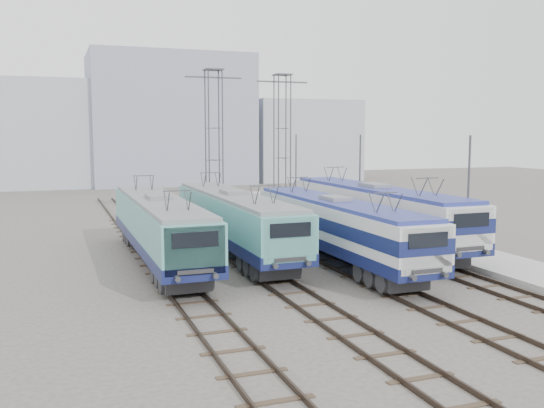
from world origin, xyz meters
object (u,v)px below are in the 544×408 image
Objects in this scene: catenary_tower_east at (282,139)px; mast_mid at (360,184)px; locomotive_far_right at (376,210)px; mast_front at (468,202)px; locomotive_far_left at (159,225)px; catenary_tower_west at (214,139)px; mast_rear at (296,174)px; locomotive_center_left at (235,218)px; locomotive_center_right at (337,224)px.

catenary_tower_east is 10.69m from mast_mid.
mast_front is (1.85, -6.44, 1.13)m from locomotive_far_right.
locomotive_far_left is 16.21m from catenary_tower_west.
locomotive_far_left is 1.47× the size of catenary_tower_west.
mast_front and mast_rear have the same top height.
locomotive_far_right is at bearing -2.75° from locomotive_center_left.
locomotive_far_left is 0.99× the size of locomotive_center_left.
mast_rear is (1.85, 17.56, 1.13)m from locomotive_far_right.
locomotive_center_right is at bearing -106.65° from mast_rear.
locomotive_far_right is at bearing 39.24° from locomotive_center_right.
locomotive_center_left is 9.01m from locomotive_far_right.
locomotive_far_right is 2.65× the size of mast_front.
catenary_tower_east reaches higher than mast_mid.
mast_mid is at bearing -78.14° from catenary_tower_east.
mast_rear reaches higher than locomotive_far_left.
mast_rear is (10.85, 17.13, 1.29)m from locomotive_center_left.
locomotive_center_left reaches higher than locomotive_far_left.
mast_mid is at bearing 55.50° from locomotive_center_right.
catenary_tower_east reaches higher than locomotive_center_right.
locomotive_far_left is at bearing 158.83° from mast_front.
locomotive_center_left is 12.07m from mast_mid.
locomotive_far_left is at bearing -158.47° from mast_mid.
catenary_tower_east is (-0.25, 15.56, 4.28)m from locomotive_far_right.
catenary_tower_east reaches higher than mast_front.
locomotive_center_left is at bearing 147.66° from mast_front.
mast_rear reaches higher than locomotive_far_right.
catenary_tower_west is 22.00m from mast_front.
locomotive_center_left is 1.48× the size of catenary_tower_east.
catenary_tower_west is 1.71× the size of mast_mid.
mast_rear is (0.00, 24.00, 0.00)m from mast_front.
locomotive_far_left is 9.55m from locomotive_center_right.
locomotive_center_right is 20.20m from catenary_tower_east.
mast_mid is (10.85, 5.13, 1.29)m from locomotive_center_left.
catenary_tower_west is at bearing 97.44° from locomotive_center_right.
locomotive_far_right is 1.55× the size of catenary_tower_west.
mast_rear is (0.00, 12.00, 0.00)m from mast_mid.
mast_front is (10.85, -6.87, 1.29)m from locomotive_center_left.
locomotive_center_left is at bearing -120.04° from catenary_tower_east.
catenary_tower_east reaches higher than locomotive_center_left.
locomotive_far_right is at bearing -89.08° from catenary_tower_east.
catenary_tower_west reaches higher than mast_rear.
mast_mid reaches higher than locomotive_far_left.
mast_front is at bearing -84.55° from catenary_tower_east.
locomotive_center_right is at bearing -124.50° from mast_mid.
catenary_tower_east is at bearing 95.45° from mast_front.
catenary_tower_east is (4.25, 19.24, 4.44)m from locomotive_center_right.
locomotive_center_left reaches higher than locomotive_center_right.
mast_mid is 1.00× the size of mast_rear.
mast_mid is at bearing 90.00° from mast_front.
locomotive_center_left is at bearing -122.35° from mast_rear.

